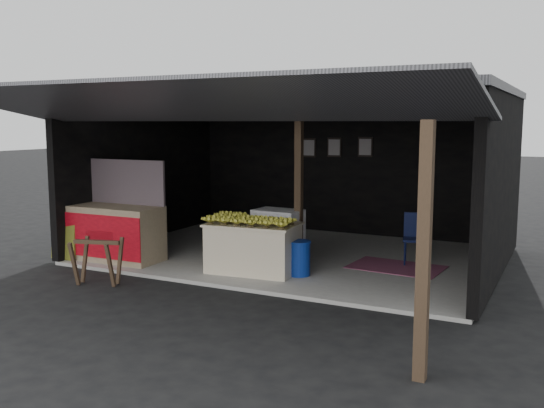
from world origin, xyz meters
The scene contains 13 objects.
ground centered at (0.00, 0.00, 0.00)m, with size 80.00×80.00×0.00m, color black.
concrete_slab centered at (0.00, 2.50, 0.03)m, with size 7.00×5.00×0.06m, color gray.
shophouse centered at (0.00, 2.82, 2.10)m, with size 7.40×7.29×3.02m.
banana_table centered at (-0.06, 0.93, 0.46)m, with size 1.53×1.03×0.80m.
banana_pile centered at (-0.06, 0.93, 0.94)m, with size 1.34×0.80×0.16m, color yellow, non-canonical shape.
white_crate centered at (-0.07, 1.84, 0.51)m, with size 0.84×0.60×0.90m.
neighbor_stall centered at (-2.67, 0.62, 0.58)m, with size 1.71×0.79×1.75m.
green_signboard centered at (-3.48, 0.20, 0.47)m, with size 0.55×0.04×0.82m, color black.
sawhorse centered at (-1.89, -0.68, 0.44)m, with size 0.78×0.77×0.70m.
water_barrel centered at (0.69, 1.05, 0.32)m, with size 0.36×0.36×0.52m, color navy.
plastic_chair centered at (2.14, 2.71, 0.57)m, with size 0.49×0.49×0.87m.
magenta_rug centered at (1.93, 2.27, 0.07)m, with size 1.50×1.00×0.01m, color maroon.
picture_frames centered at (-0.17, 4.89, 1.93)m, with size 1.62×0.04×0.46m.
Camera 1 is at (4.53, -7.52, 2.48)m, focal length 40.00 mm.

